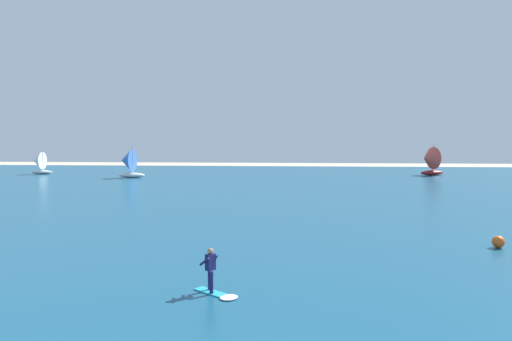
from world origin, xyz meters
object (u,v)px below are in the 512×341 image
Objects in this scene: sailboat_mid_left at (39,163)px; marker_buoy at (498,242)px; sailboat_far_right at (128,163)px; sailboat_center_horizon at (429,161)px; kitesurfer at (214,278)px.

sailboat_mid_left is 6.34× the size of marker_buoy.
sailboat_center_horizon is at bearing 10.02° from sailboat_far_right.
sailboat_center_horizon reaches higher than kitesurfer.
sailboat_mid_left is at bearing 124.32° from kitesurfer.
kitesurfer is 54.82m from sailboat_far_right.
sailboat_center_horizon reaches higher than sailboat_mid_left.
sailboat_center_horizon is 1.05× the size of sailboat_far_right.
sailboat_far_right is 54.77m from marker_buoy.
sailboat_mid_left is 70.73m from marker_buoy.
kitesurfer is 68.15m from sailboat_mid_left.
marker_buoy is (35.02, -42.07, -1.86)m from sailboat_far_right.
marker_buoy is at bearing -50.22° from sailboat_far_right.
sailboat_center_horizon is at bearing 2.03° from sailboat_mid_left.
kitesurfer is 2.96× the size of marker_buoy.
marker_buoy is at bearing 31.62° from kitesurfer.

